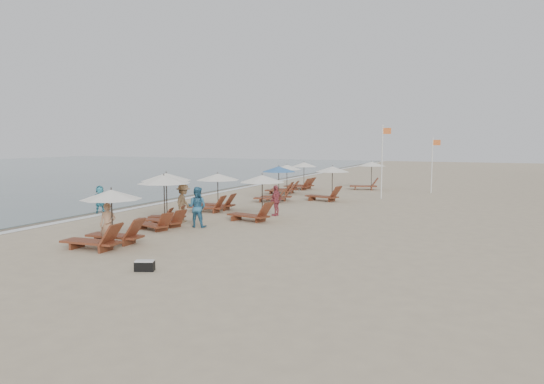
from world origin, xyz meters
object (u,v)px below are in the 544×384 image
at_px(beachgoer_mid_a, 197,207).
at_px(inland_station_2, 368,173).
at_px(lounger_station_0, 106,221).
at_px(lounger_station_3, 214,192).
at_px(beachgoer_far_a, 276,200).
at_px(duffel_bag, 145,266).
at_px(inland_station_0, 255,194).
at_px(inland_station_1, 327,181).
at_px(lounger_station_4, 275,185).
at_px(waterline_walker, 100,199).
at_px(lounger_station_6, 301,177).
at_px(lounger_station_2, 164,195).
at_px(beachgoer_mid_b, 183,203).
at_px(lounger_station_5, 284,180).
at_px(flag_pole_near, 383,158).
at_px(beachgoer_near, 108,225).
at_px(lounger_station_1, 161,200).

bearing_deg(beachgoer_mid_a, inland_station_2, -106.67).
distance_m(lounger_station_0, lounger_station_3, 9.73).
relative_size(beachgoer_far_a, duffel_bag, 2.51).
distance_m(inland_station_0, inland_station_1, 9.21).
bearing_deg(lounger_station_4, waterline_walker, -127.88).
xyz_separation_m(lounger_station_3, lounger_station_6, (0.05, 13.56, -0.05)).
bearing_deg(beachgoer_far_a, lounger_station_3, -85.46).
height_order(lounger_station_0, beachgoer_mid_a, lounger_station_0).
height_order(inland_station_1, beachgoer_far_a, inland_station_1).
relative_size(lounger_station_6, waterline_walker, 1.73).
xyz_separation_m(lounger_station_2, beachgoer_mid_a, (2.02, -0.29, -0.41)).
relative_size(inland_station_1, beachgoer_mid_b, 1.59).
xyz_separation_m(lounger_station_5, inland_station_2, (4.96, 5.51, 0.27)).
bearing_deg(flag_pole_near, lounger_station_3, -127.46).
bearing_deg(beachgoer_near, lounger_station_1, 71.68).
bearing_deg(duffel_bag, inland_station_2, 89.05).
bearing_deg(lounger_station_6, inland_station_1, -57.03).
bearing_deg(lounger_station_5, inland_station_2, 48.02).
relative_size(inland_station_0, inland_station_1, 0.99).
relative_size(lounger_station_1, beachgoer_mid_a, 1.39).
height_order(inland_station_2, beachgoer_far_a, inland_station_2).
relative_size(inland_station_2, duffel_bag, 4.49).
xyz_separation_m(beachgoer_near, beachgoer_far_a, (2.66, 9.38, -0.01)).
distance_m(lounger_station_0, beachgoer_mid_b, 5.94).
xyz_separation_m(lounger_station_0, beachgoer_mid_a, (0.80, 4.90, -0.05)).
height_order(lounger_station_2, inland_station_2, lounger_station_2).
relative_size(lounger_station_3, lounger_station_4, 1.04).
xyz_separation_m(lounger_station_4, inland_station_2, (3.62, 10.17, 0.20)).
bearing_deg(lounger_station_0, flag_pole_near, 72.12).
bearing_deg(duffel_bag, inland_station_0, 95.78).
relative_size(waterline_walker, flag_pole_near, 0.30).
bearing_deg(lounger_station_6, lounger_station_2, -90.47).
bearing_deg(lounger_station_0, inland_station_0, 71.86).
height_order(beachgoer_mid_b, duffel_bag, beachgoer_mid_b).
relative_size(inland_station_1, waterline_walker, 1.95).
bearing_deg(inland_station_1, beachgoer_mid_b, -109.41).
distance_m(lounger_station_2, beachgoer_mid_a, 2.08).
distance_m(beachgoer_far_a, duffel_bag, 11.67).
xyz_separation_m(beachgoer_mid_a, duffel_bag, (2.63, -7.07, -0.75)).
bearing_deg(waterline_walker, inland_station_0, -48.91).
distance_m(lounger_station_6, duffel_bag, 25.81).
relative_size(lounger_station_4, beachgoer_far_a, 1.64).
relative_size(lounger_station_3, lounger_station_5, 1.05).
relative_size(lounger_station_2, beachgoer_near, 1.56).
distance_m(waterline_walker, duffel_bag, 13.07).
distance_m(beachgoer_mid_a, waterline_walker, 7.30).
xyz_separation_m(inland_station_1, beachgoer_near, (-3.15, -16.60, -0.47)).
height_order(lounger_station_0, lounger_station_4, lounger_station_4).
distance_m(beachgoer_mid_b, duffel_bag, 9.07).
relative_size(lounger_station_1, inland_station_2, 0.88).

